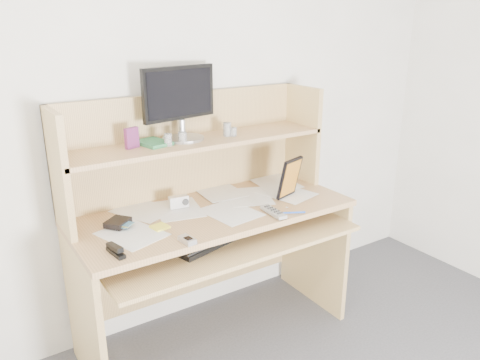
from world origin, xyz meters
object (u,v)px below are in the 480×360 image
desk (206,214)px  keyboard (216,235)px  monitor (180,101)px  tv_remote (273,212)px  game_case (290,178)px

desk → keyboard: desk is taller
monitor → desk: bearing=-75.3°
desk → tv_remote: bearing=-54.4°
desk → monitor: monitor is taller
game_case → monitor: bearing=131.0°
tv_remote → monitor: monitor is taller
game_case → monitor: (-0.48, 0.29, 0.41)m
tv_remote → monitor: 0.72m
desk → game_case: size_ratio=6.46×
game_case → monitor: monitor is taller
monitor → keyboard: bearing=-99.4°
tv_remote → keyboard: bearing=161.8°
keyboard → tv_remote: size_ratio=3.11×
tv_remote → game_case: (0.21, 0.14, 0.10)m
tv_remote → monitor: size_ratio=0.41×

